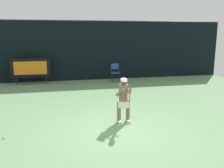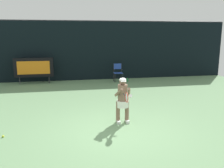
# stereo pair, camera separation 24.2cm
# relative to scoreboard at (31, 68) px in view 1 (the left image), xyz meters

# --- Properties ---
(ground) EXTENTS (18.00, 22.00, 0.03)m
(ground) POSITION_rel_scoreboard_xyz_m (3.29, -7.99, -0.96)
(ground) COLOR #699063
(backdrop_screen) EXTENTS (18.00, 0.12, 3.66)m
(backdrop_screen) POSITION_rel_scoreboard_xyz_m (3.29, 0.69, 0.86)
(backdrop_screen) COLOR black
(backdrop_screen) RESTS_ON ground
(scoreboard) EXTENTS (2.20, 0.21, 1.50)m
(scoreboard) POSITION_rel_scoreboard_xyz_m (0.00, 0.00, 0.00)
(scoreboard) COLOR black
(scoreboard) RESTS_ON ground
(umpire_chair) EXTENTS (0.52, 0.44, 1.08)m
(umpire_chair) POSITION_rel_scoreboard_xyz_m (4.91, -0.26, -0.33)
(umpire_chair) COLOR black
(umpire_chair) RESTS_ON ground
(water_bottle) EXTENTS (0.07, 0.07, 0.27)m
(water_bottle) POSITION_rel_scoreboard_xyz_m (5.44, -0.53, -0.82)
(water_bottle) COLOR #208843
(water_bottle) RESTS_ON ground
(tennis_player) EXTENTS (0.53, 0.60, 1.49)m
(tennis_player) POSITION_rel_scoreboard_xyz_m (3.59, -7.10, -0.13)
(tennis_player) COLOR white
(tennis_player) RESTS_ON ground
(tennis_racket) EXTENTS (0.03, 0.60, 0.31)m
(tennis_racket) POSITION_rel_scoreboard_xyz_m (3.56, -7.71, 0.07)
(tennis_racket) COLOR black
(tennis_ball_loose) EXTENTS (0.07, 0.07, 0.07)m
(tennis_ball_loose) POSITION_rel_scoreboard_xyz_m (0.01, -7.62, -0.91)
(tennis_ball_loose) COLOR #CCDB3D
(tennis_ball_loose) RESTS_ON ground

